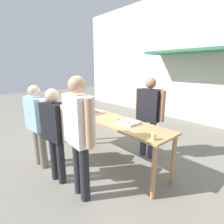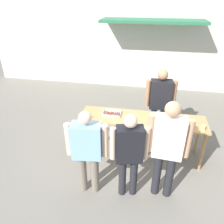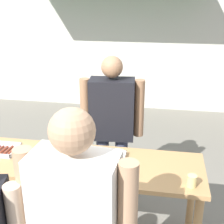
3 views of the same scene
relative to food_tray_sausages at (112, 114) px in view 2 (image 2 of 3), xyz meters
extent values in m
plane|color=slate|center=(0.63, -0.05, -0.93)|extent=(24.00, 24.00, 0.00)
cube|color=beige|center=(0.63, 3.95, 1.32)|extent=(12.00, 0.12, 4.50)
cube|color=#2D704C|center=(0.63, 3.40, 1.47)|extent=(3.20, 1.00, 0.08)
cube|color=tan|center=(0.63, -0.05, -0.03)|extent=(2.57, 0.67, 0.04)
cylinder|color=tan|center=(-0.59, -0.33, -0.49)|extent=(0.07, 0.07, 0.88)
cylinder|color=tan|center=(1.85, -0.33, -0.49)|extent=(0.07, 0.07, 0.88)
cylinder|color=tan|center=(-0.59, 0.22, -0.49)|extent=(0.07, 0.07, 0.88)
cylinder|color=tan|center=(1.85, 0.22, -0.49)|extent=(0.07, 0.07, 0.88)
cube|color=silver|center=(0.00, 0.00, -0.01)|extent=(0.37, 0.25, 0.01)
cube|color=silver|center=(0.00, -0.12, 0.01)|extent=(0.37, 0.01, 0.03)
cube|color=silver|center=(0.00, 0.12, 0.01)|extent=(0.37, 0.01, 0.03)
cube|color=silver|center=(-0.18, 0.00, 0.01)|extent=(0.01, 0.25, 0.03)
cube|color=silver|center=(0.18, 0.00, 0.01)|extent=(0.01, 0.25, 0.03)
cylinder|color=brown|center=(-0.15, 0.00, 0.00)|extent=(0.02, 0.15, 0.02)
cylinder|color=brown|center=(-0.10, 0.00, 0.01)|extent=(0.03, 0.12, 0.03)
cylinder|color=brown|center=(-0.07, -0.01, 0.01)|extent=(0.03, 0.12, 0.03)
cylinder|color=brown|center=(-0.02, 0.00, 0.01)|extent=(0.03, 0.13, 0.03)
cylinder|color=brown|center=(0.02, 0.00, 0.00)|extent=(0.03, 0.13, 0.02)
cylinder|color=brown|center=(0.06, 0.00, 0.01)|extent=(0.03, 0.13, 0.03)
cylinder|color=brown|center=(0.11, 0.00, 0.01)|extent=(0.04, 0.15, 0.03)
cylinder|color=brown|center=(0.15, -0.01, 0.01)|extent=(0.04, 0.12, 0.03)
cube|color=silver|center=(1.00, 0.00, -0.01)|extent=(0.43, 0.28, 0.01)
cube|color=silver|center=(1.00, -0.14, 0.01)|extent=(0.43, 0.01, 0.03)
cube|color=silver|center=(1.00, 0.14, 0.01)|extent=(0.43, 0.01, 0.03)
cube|color=silver|center=(0.79, 0.00, 0.01)|extent=(0.01, 0.28, 0.03)
cube|color=silver|center=(1.21, 0.00, 0.01)|extent=(0.01, 0.28, 0.03)
ellipsoid|color=beige|center=(0.85, 0.01, 0.02)|extent=(0.07, 0.10, 0.05)
ellipsoid|color=beige|center=(0.95, 0.01, 0.01)|extent=(0.06, 0.11, 0.04)
ellipsoid|color=beige|center=(1.05, 0.00, 0.01)|extent=(0.05, 0.11, 0.04)
ellipsoid|color=beige|center=(1.15, 0.00, 0.02)|extent=(0.06, 0.12, 0.05)
cylinder|color=#B22319|center=(-0.52, -0.28, 0.01)|extent=(0.07, 0.07, 0.06)
cylinder|color=#B2B2B7|center=(-0.52, -0.28, 0.05)|extent=(0.06, 0.06, 0.01)
cylinder|color=gold|center=(-0.43, -0.26, 0.01)|extent=(0.07, 0.07, 0.06)
cylinder|color=#B2B2B7|center=(-0.43, -0.26, 0.05)|extent=(0.06, 0.06, 0.01)
cylinder|color=#DBC67A|center=(1.78, -0.27, 0.03)|extent=(0.07, 0.07, 0.10)
cylinder|color=#333851|center=(0.88, 0.66, -0.52)|extent=(0.14, 0.14, 0.83)
cylinder|color=#333851|center=(1.09, 0.68, -0.52)|extent=(0.14, 0.14, 0.83)
cube|color=black|center=(0.98, 0.67, 0.23)|extent=(0.49, 0.30, 0.66)
sphere|color=#936B4C|center=(0.98, 0.67, 0.69)|extent=(0.22, 0.22, 0.22)
cylinder|color=#936B4C|center=(0.70, 0.65, 0.24)|extent=(0.11, 0.11, 0.62)
cylinder|color=#936B4C|center=(1.27, 0.70, 0.24)|extent=(0.11, 0.11, 0.62)
cylinder|color=#756B5B|center=(-0.07, -1.21, -0.54)|extent=(0.14, 0.14, 0.77)
cylinder|color=#756B5B|center=(-0.29, -1.24, -0.54)|extent=(0.14, 0.14, 0.77)
cube|color=#84B2DB|center=(-0.18, -1.22, 0.15)|extent=(0.50, 0.31, 0.61)
sphere|color=beige|center=(-0.18, -1.22, 0.58)|extent=(0.21, 0.21, 0.21)
cylinder|color=beige|center=(0.11, -1.19, 0.16)|extent=(0.11, 0.11, 0.58)
cylinder|color=beige|center=(-0.47, -1.26, 0.16)|extent=(0.11, 0.11, 0.58)
cylinder|color=#232328|center=(1.19, -1.08, -0.49)|extent=(0.14, 0.14, 0.87)
cylinder|color=#232328|center=(0.98, -1.07, -0.49)|extent=(0.14, 0.14, 0.87)
cube|color=silver|center=(1.09, -1.08, 0.29)|extent=(0.48, 0.29, 0.69)
sphere|color=tan|center=(1.09, -1.08, 0.77)|extent=(0.24, 0.24, 0.24)
cylinder|color=tan|center=(1.37, -1.10, 0.31)|extent=(0.10, 0.10, 0.66)
cylinder|color=tan|center=(0.80, -1.06, 0.31)|extent=(0.10, 0.10, 0.66)
cylinder|color=#232328|center=(0.60, -1.16, -0.55)|extent=(0.13, 0.13, 0.77)
cylinder|color=#232328|center=(0.41, -1.20, -0.55)|extent=(0.13, 0.13, 0.77)
cube|color=black|center=(0.50, -1.18, 0.15)|extent=(0.46, 0.31, 0.61)
sphere|color=beige|center=(0.50, -1.18, 0.57)|extent=(0.21, 0.21, 0.21)
cylinder|color=beige|center=(0.76, -1.13, 0.16)|extent=(0.10, 0.10, 0.58)
cylinder|color=beige|center=(0.25, -1.23, 0.16)|extent=(0.10, 0.10, 0.58)
camera|label=1|loc=(3.11, -2.26, 1.00)|focal=28.00mm
camera|label=2|loc=(0.75, -3.93, 2.23)|focal=35.00mm
camera|label=3|loc=(1.52, -2.40, 1.41)|focal=50.00mm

